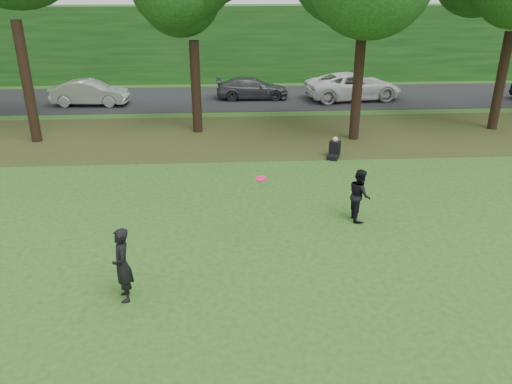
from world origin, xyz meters
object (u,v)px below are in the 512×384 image
frisbee (261,178)px  seated_person (334,150)px  player_right (360,195)px  player_left (122,265)px

frisbee → seated_person: (3.46, 7.20, -1.69)m
player_right → seated_person: (0.45, 5.59, -0.47)m
player_left → frisbee: (3.15, 2.03, 1.14)m
player_right → seated_person: size_ratio=1.88×
seated_person → frisbee: bearing=-92.3°
frisbee → seated_person: 8.16m
player_left → player_right: size_ratio=1.10×
player_right → frisbee: size_ratio=5.37×
seated_person → player_right: bearing=-71.2°
player_left → player_right: (6.15, 3.64, -0.08)m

